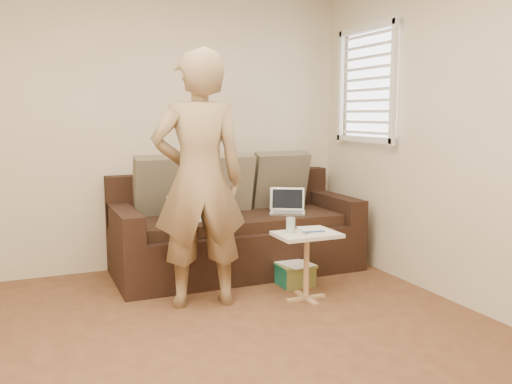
% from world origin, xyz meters
% --- Properties ---
extents(floor, '(4.50, 4.50, 0.00)m').
position_xyz_m(floor, '(0.00, 0.00, 0.00)').
color(floor, '#55321F').
rests_on(floor, ground).
extents(wall_back, '(4.00, 0.00, 4.00)m').
position_xyz_m(wall_back, '(0.00, 2.25, 1.30)').
color(wall_back, beige).
rests_on(wall_back, ground).
extents(wall_right, '(0.00, 4.50, 4.50)m').
position_xyz_m(wall_right, '(2.00, 0.00, 1.30)').
color(wall_right, beige).
rests_on(wall_right, ground).
extents(window_blinds, '(0.12, 0.88, 1.08)m').
position_xyz_m(window_blinds, '(1.95, 1.50, 1.70)').
color(window_blinds, white).
rests_on(window_blinds, wall_right).
extents(sofa, '(2.20, 0.95, 0.85)m').
position_xyz_m(sofa, '(0.77, 1.77, 0.42)').
color(sofa, black).
rests_on(sofa, ground).
extents(pillow_left, '(0.55, 0.29, 0.57)m').
position_xyz_m(pillow_left, '(0.17, 2.02, 0.79)').
color(pillow_left, brown).
rests_on(pillow_left, sofa).
extents(pillow_mid, '(0.55, 0.27, 0.57)m').
position_xyz_m(pillow_mid, '(0.72, 1.97, 0.79)').
color(pillow_mid, '#6D654E').
rests_on(pillow_mid, sofa).
extents(pillow_right, '(0.55, 0.28, 0.57)m').
position_xyz_m(pillow_right, '(1.32, 2.01, 0.79)').
color(pillow_right, brown).
rests_on(pillow_right, sofa).
extents(laptop_silver, '(0.40, 0.36, 0.21)m').
position_xyz_m(laptop_silver, '(1.23, 1.66, 0.52)').
color(laptop_silver, '#B7BABC').
rests_on(laptop_silver, sofa).
extents(laptop_white, '(0.30, 0.22, 0.21)m').
position_xyz_m(laptop_white, '(0.28, 1.69, 0.52)').
color(laptop_white, white).
rests_on(laptop_white, sofa).
extents(person, '(0.76, 0.57, 1.90)m').
position_xyz_m(person, '(0.20, 1.05, 0.95)').
color(person, olive).
rests_on(person, ground).
extents(side_table, '(0.48, 0.34, 0.53)m').
position_xyz_m(side_table, '(0.98, 0.83, 0.26)').
color(side_table, silver).
rests_on(side_table, ground).
extents(drinking_glass, '(0.07, 0.07, 0.12)m').
position_xyz_m(drinking_glass, '(0.86, 0.87, 0.59)').
color(drinking_glass, silver).
rests_on(drinking_glass, side_table).
extents(scissors, '(0.20, 0.16, 0.02)m').
position_xyz_m(scissors, '(1.02, 0.80, 0.54)').
color(scissors, silver).
rests_on(scissors, side_table).
extents(paper_on_table, '(0.25, 0.33, 0.00)m').
position_xyz_m(paper_on_table, '(1.08, 0.89, 0.53)').
color(paper_on_table, white).
rests_on(paper_on_table, side_table).
extents(striped_box, '(0.30, 0.30, 0.19)m').
position_xyz_m(striped_box, '(1.07, 1.20, 0.09)').
color(striped_box, orange).
rests_on(striped_box, ground).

